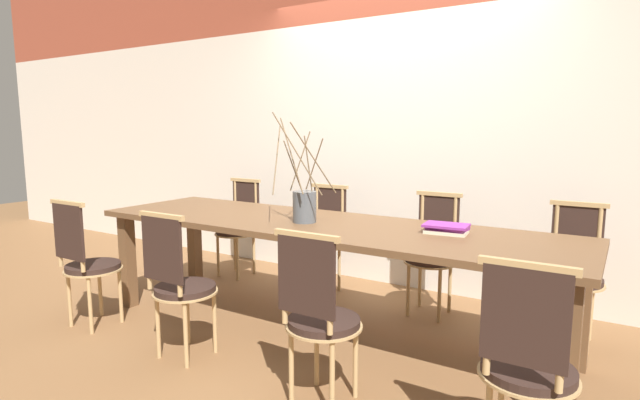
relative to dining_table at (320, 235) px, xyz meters
The scene contains 13 objects.
ground_plane 0.68m from the dining_table, ahead, with size 16.00×16.00×0.00m, color brown.
wall_rear 1.58m from the dining_table, 90.00° to the left, with size 12.00×0.06×3.20m.
dining_table is the anchor object (origin of this frame).
chair_near_leftend 1.62m from the dining_table, 151.65° to the right, with size 0.39×0.39×0.90m.
chair_near_left 0.94m from the dining_table, 123.61° to the right, with size 0.39×0.39×0.90m.
chair_near_center 0.92m from the dining_table, 58.38° to the right, with size 0.39×0.39×0.90m.
chair_near_right 1.62m from the dining_table, 28.24° to the right, with size 0.39×0.39×0.90m.
chair_far_leftend 1.59m from the dining_table, 150.99° to the left, with size 0.39×0.39×0.90m.
chair_far_left 0.90m from the dining_table, 120.30° to the left, with size 0.39×0.39×0.90m.
chair_far_center 0.94m from the dining_table, 56.38° to the left, with size 0.39×0.39×0.90m.
chair_far_right 1.64m from the dining_table, 27.91° to the left, with size 0.39×0.39×0.90m.
vase_centerpiece 0.23m from the dining_table, 156.94° to the right, with size 0.47×0.36×0.71m.
book_stack 0.83m from the dining_table, ahead, with size 0.27×0.20×0.05m.
Camera 1 is at (1.71, -2.73, 1.37)m, focal length 28.00 mm.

